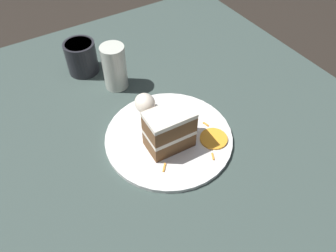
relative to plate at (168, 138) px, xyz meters
The scene contains 9 objects.
ground_plane 0.04m from the plate, behind, with size 6.00×6.00×0.00m, color black.
dining_table 0.02m from the plate, behind, with size 1.15×1.03×0.03m, color #384742.
plate is the anchor object (origin of this frame).
cake_slice 0.06m from the plate, 25.17° to the right, with size 0.07×0.10×0.10m.
cream_dollop 0.11m from the plate, behind, with size 0.06×0.05×0.05m, color silver.
orange_garnish 0.11m from the plate, 53.05° to the left, with size 0.06×0.06×0.00m, color orange.
carrot_shreds_scatter 0.01m from the plate, 86.61° to the left, with size 0.21×0.16×0.00m.
drinking_glass 0.24m from the plate, behind, with size 0.06×0.06×0.12m.
coffee_mug 0.35m from the plate, 168.71° to the right, with size 0.09×0.09×0.09m.
Camera 1 is at (0.44, -0.26, 0.61)m, focal length 35.00 mm.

